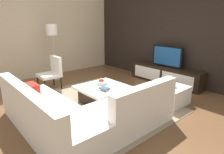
{
  "coord_description": "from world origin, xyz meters",
  "views": [
    {
      "loc": [
        3.13,
        -2.47,
        1.8
      ],
      "look_at": [
        -0.1,
        0.38,
        0.55
      ],
      "focal_mm": 31.42,
      "sensor_mm": 36.0,
      "label": 1
    }
  ],
  "objects_px": {
    "media_console": "(166,75)",
    "floor_lamp": "(52,33)",
    "coffee_table": "(103,94)",
    "ottoman": "(169,95)",
    "sectional_couch": "(80,113)",
    "decorative_ball": "(170,81)",
    "fruit_bowl": "(101,82)",
    "television": "(167,56)",
    "accent_chair_near": "(52,71)",
    "book_stack": "(105,89)"
  },
  "relations": [
    {
      "from": "coffee_table",
      "to": "floor_lamp",
      "type": "xyz_separation_m",
      "value": [
        -2.43,
        0.03,
        1.23
      ]
    },
    {
      "from": "decorative_ball",
      "to": "book_stack",
      "type": "distance_m",
      "value": 1.45
    },
    {
      "from": "fruit_bowl",
      "to": "coffee_table",
      "type": "bearing_deg",
      "value": -29.0
    },
    {
      "from": "decorative_ball",
      "to": "fruit_bowl",
      "type": "bearing_deg",
      "value": -139.9
    },
    {
      "from": "sectional_couch",
      "to": "coffee_table",
      "type": "xyz_separation_m",
      "value": [
        -0.61,
        0.99,
        -0.08
      ]
    },
    {
      "from": "accent_chair_near",
      "to": "fruit_bowl",
      "type": "xyz_separation_m",
      "value": [
        1.49,
        0.5,
        -0.06
      ]
    },
    {
      "from": "media_console",
      "to": "fruit_bowl",
      "type": "height_order",
      "value": "fruit_bowl"
    },
    {
      "from": "television",
      "to": "coffee_table",
      "type": "bearing_deg",
      "value": -92.49
    },
    {
      "from": "sectional_couch",
      "to": "ottoman",
      "type": "distance_m",
      "value": 2.12
    },
    {
      "from": "coffee_table",
      "to": "floor_lamp",
      "type": "height_order",
      "value": "floor_lamp"
    },
    {
      "from": "decorative_ball",
      "to": "ottoman",
      "type": "bearing_deg",
      "value": 0.0
    },
    {
      "from": "media_console",
      "to": "ottoman",
      "type": "relative_size",
      "value": 3.17
    },
    {
      "from": "media_console",
      "to": "coffee_table",
      "type": "relative_size",
      "value": 2.19
    },
    {
      "from": "ottoman",
      "to": "book_stack",
      "type": "xyz_separation_m",
      "value": [
        -0.78,
        -1.21,
        0.21
      ]
    },
    {
      "from": "sectional_couch",
      "to": "book_stack",
      "type": "distance_m",
      "value": 0.96
    },
    {
      "from": "media_console",
      "to": "television",
      "type": "height_order",
      "value": "television"
    },
    {
      "from": "media_console",
      "to": "floor_lamp",
      "type": "height_order",
      "value": "floor_lamp"
    },
    {
      "from": "sectional_couch",
      "to": "fruit_bowl",
      "type": "bearing_deg",
      "value": 125.69
    },
    {
      "from": "television",
      "to": "floor_lamp",
      "type": "height_order",
      "value": "floor_lamp"
    },
    {
      "from": "floor_lamp",
      "to": "television",
      "type": "bearing_deg",
      "value": 41.82
    },
    {
      "from": "ottoman",
      "to": "coffee_table",
      "type": "bearing_deg",
      "value": -132.47
    },
    {
      "from": "ottoman",
      "to": "accent_chair_near",
      "type": "bearing_deg",
      "value": -150.75
    },
    {
      "from": "media_console",
      "to": "television",
      "type": "relative_size",
      "value": 2.33
    },
    {
      "from": "media_console",
      "to": "decorative_ball",
      "type": "bearing_deg",
      "value": -53.25
    },
    {
      "from": "book_stack",
      "to": "media_console",
      "type": "bearing_deg",
      "value": 92.73
    },
    {
      "from": "ottoman",
      "to": "decorative_ball",
      "type": "height_order",
      "value": "decorative_ball"
    },
    {
      "from": "television",
      "to": "ottoman",
      "type": "height_order",
      "value": "television"
    },
    {
      "from": "floor_lamp",
      "to": "fruit_bowl",
      "type": "height_order",
      "value": "floor_lamp"
    },
    {
      "from": "media_console",
      "to": "fruit_bowl",
      "type": "distance_m",
      "value": 2.22
    },
    {
      "from": "floor_lamp",
      "to": "coffee_table",
      "type": "bearing_deg",
      "value": -0.81
    },
    {
      "from": "television",
      "to": "fruit_bowl",
      "type": "distance_m",
      "value": 2.25
    },
    {
      "from": "book_stack",
      "to": "coffee_table",
      "type": "bearing_deg",
      "value": 150.68
    },
    {
      "from": "coffee_table",
      "to": "fruit_bowl",
      "type": "xyz_separation_m",
      "value": [
        -0.18,
        0.1,
        0.23
      ]
    },
    {
      "from": "media_console",
      "to": "accent_chair_near",
      "type": "distance_m",
      "value": 3.24
    },
    {
      "from": "accent_chair_near",
      "to": "decorative_ball",
      "type": "xyz_separation_m",
      "value": [
        2.67,
        1.5,
        0.03
      ]
    },
    {
      "from": "coffee_table",
      "to": "accent_chair_near",
      "type": "relative_size",
      "value": 1.17
    },
    {
      "from": "television",
      "to": "sectional_couch",
      "type": "distance_m",
      "value": 3.37
    },
    {
      "from": "coffee_table",
      "to": "floor_lamp",
      "type": "bearing_deg",
      "value": 179.19
    },
    {
      "from": "decorative_ball",
      "to": "television",
      "type": "bearing_deg",
      "value": 126.74
    },
    {
      "from": "television",
      "to": "ottoman",
      "type": "relative_size",
      "value": 1.36
    },
    {
      "from": "coffee_table",
      "to": "decorative_ball",
      "type": "xyz_separation_m",
      "value": [
        1.0,
        1.09,
        0.32
      ]
    },
    {
      "from": "sectional_couch",
      "to": "floor_lamp",
      "type": "xyz_separation_m",
      "value": [
        -3.03,
        1.03,
        1.15
      ]
    },
    {
      "from": "television",
      "to": "decorative_ball",
      "type": "relative_size",
      "value": 3.92
    },
    {
      "from": "media_console",
      "to": "decorative_ball",
      "type": "relative_size",
      "value": 9.15
    },
    {
      "from": "media_console",
      "to": "fruit_bowl",
      "type": "bearing_deg",
      "value": -97.24
    },
    {
      "from": "accent_chair_near",
      "to": "fruit_bowl",
      "type": "relative_size",
      "value": 3.11
    },
    {
      "from": "floor_lamp",
      "to": "decorative_ball",
      "type": "relative_size",
      "value": 6.96
    },
    {
      "from": "media_console",
      "to": "floor_lamp",
      "type": "distance_m",
      "value": 3.59
    },
    {
      "from": "sectional_couch",
      "to": "decorative_ball",
      "type": "distance_m",
      "value": 2.14
    },
    {
      "from": "media_console",
      "to": "ottoman",
      "type": "xyz_separation_m",
      "value": [
        0.9,
        -1.2,
        -0.05
      ]
    }
  ]
}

